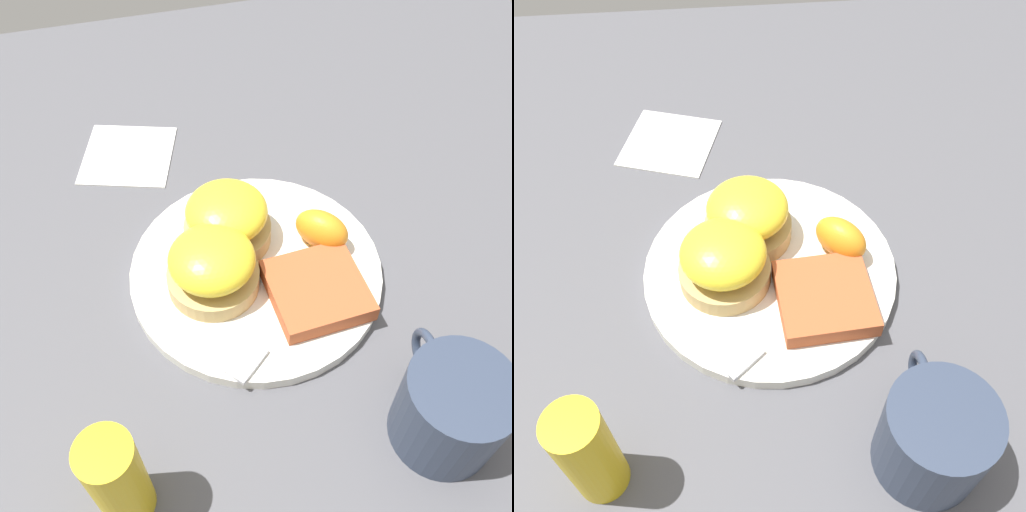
# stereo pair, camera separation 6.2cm
# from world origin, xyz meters

# --- Properties ---
(ground_plane) EXTENTS (1.10, 1.10, 0.00)m
(ground_plane) POSITION_xyz_m (0.00, 0.00, 0.00)
(ground_plane) COLOR #4C4C51
(plate) EXTENTS (0.27, 0.27, 0.01)m
(plate) POSITION_xyz_m (0.00, 0.00, 0.01)
(plate) COLOR silver
(plate) RESTS_ON ground_plane
(sandwich_benedict_left) EXTENTS (0.09, 0.09, 0.06)m
(sandwich_benedict_left) POSITION_xyz_m (0.05, 0.02, 0.05)
(sandwich_benedict_left) COLOR tan
(sandwich_benedict_left) RESTS_ON plate
(sandwich_benedict_right) EXTENTS (0.09, 0.09, 0.06)m
(sandwich_benedict_right) POSITION_xyz_m (-0.01, 0.05, 0.05)
(sandwich_benedict_right) COLOR tan
(sandwich_benedict_right) RESTS_ON plate
(hashbrown_patty) EXTENTS (0.10, 0.10, 0.02)m
(hashbrown_patty) POSITION_xyz_m (-0.05, -0.05, 0.02)
(hashbrown_patty) COLOR #AF502B
(hashbrown_patty) RESTS_ON plate
(orange_wedge) EXTENTS (0.07, 0.07, 0.04)m
(orange_wedge) POSITION_xyz_m (0.02, -0.08, 0.04)
(orange_wedge) COLOR orange
(orange_wedge) RESTS_ON plate
(fork) EXTENTS (0.15, 0.16, 0.00)m
(fork) POSITION_xyz_m (-0.06, -0.01, 0.02)
(fork) COLOR silver
(fork) RESTS_ON plate
(cup) EXTENTS (0.12, 0.09, 0.09)m
(cup) POSITION_xyz_m (-0.21, -0.12, 0.05)
(cup) COLOR #2D384C
(cup) RESTS_ON ground_plane
(napkin) EXTENTS (0.14, 0.14, 0.00)m
(napkin) POSITION_xyz_m (0.22, 0.11, 0.00)
(napkin) COLOR white
(napkin) RESTS_ON ground_plane
(condiment_bottle) EXTENTS (0.04, 0.04, 0.12)m
(condiment_bottle) POSITION_xyz_m (-0.20, 0.16, 0.06)
(condiment_bottle) COLOR gold
(condiment_bottle) RESTS_ON ground_plane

